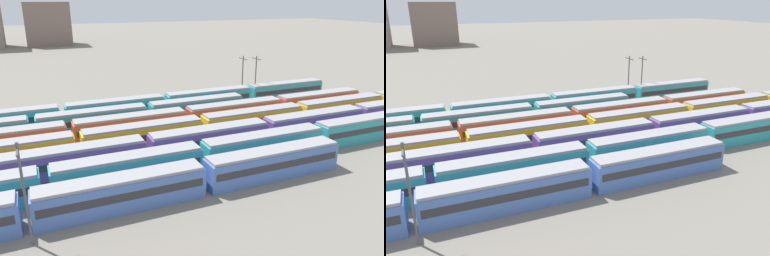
# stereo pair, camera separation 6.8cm
# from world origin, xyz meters

# --- Properties ---
(ground_plane) EXTENTS (600.00, 600.00, 0.00)m
(ground_plane) POSITION_xyz_m (0.00, 15.60, 0.00)
(ground_plane) COLOR slate
(train_track_0) EXTENTS (55.80, 3.06, 3.75)m
(train_track_0) POSITION_xyz_m (11.04, 0.00, 1.90)
(train_track_0) COLOR #4C70BC
(train_track_0) RESTS_ON ground_plane
(train_track_1) EXTENTS (74.70, 3.06, 3.75)m
(train_track_1) POSITION_xyz_m (22.53, 5.20, 1.90)
(train_track_1) COLOR teal
(train_track_1) RESTS_ON ground_plane
(train_track_2) EXTENTS (93.60, 3.06, 3.75)m
(train_track_2) POSITION_xyz_m (26.25, 10.40, 1.90)
(train_track_2) COLOR #6B429E
(train_track_2) RESTS_ON ground_plane
(train_track_3) EXTENTS (93.60, 3.06, 3.75)m
(train_track_3) POSITION_xyz_m (36.80, 15.60, 1.90)
(train_track_3) COLOR yellow
(train_track_3) RESTS_ON ground_plane
(train_track_4) EXTENTS (74.70, 3.06, 3.75)m
(train_track_4) POSITION_xyz_m (26.79, 20.80, 1.90)
(train_track_4) COLOR #BC4C38
(train_track_4) RESTS_ON ground_plane
(train_track_5) EXTENTS (55.80, 3.06, 3.75)m
(train_track_5) POSITION_xyz_m (12.22, 26.00, 1.90)
(train_track_5) COLOR teal
(train_track_5) RESTS_ON ground_plane
(train_track_6) EXTENTS (74.70, 3.06, 3.75)m
(train_track_6) POSITION_xyz_m (26.63, 31.20, 1.90)
(train_track_6) COLOR teal
(train_track_6) RESTS_ON ground_plane
(catenary_pole_0) EXTENTS (0.24, 3.20, 9.98)m
(catenary_pole_0) POSITION_xyz_m (1.97, -2.89, 5.54)
(catenary_pole_0) COLOR #4C4C51
(catenary_pole_0) RESTS_ON ground_plane
(catenary_pole_1) EXTENTS (0.24, 3.20, 9.40)m
(catenary_pole_1) POSITION_xyz_m (48.93, 34.15, 5.24)
(catenary_pole_1) COLOR #4C4C51
(catenary_pole_1) RESTS_ON ground_plane
(catenary_pole_3) EXTENTS (0.24, 3.20, 9.62)m
(catenary_pole_3) POSITION_xyz_m (45.59, 34.16, 5.35)
(catenary_pole_3) COLOR #4C4C51
(catenary_pole_3) RESTS_ON ground_plane
(distant_building_2) EXTENTS (20.04, 16.64, 19.76)m
(distant_building_2) POSITION_xyz_m (13.10, 159.24, 9.88)
(distant_building_2) COLOR #7A665B
(distant_building_2) RESTS_ON ground_plane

